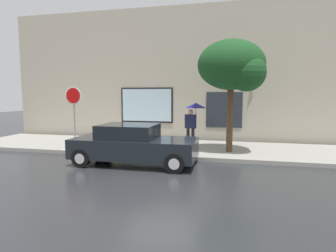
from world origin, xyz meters
name	(u,v)px	position (x,y,z in m)	size (l,w,h in m)	color
ground_plane	(161,166)	(0.00, 0.00, 0.00)	(60.00, 60.00, 0.00)	#282B2D
sidewalk	(178,148)	(0.00, 3.00, 0.07)	(20.00, 4.00, 0.15)	gray
building_facade	(187,75)	(-0.01, 5.50, 3.48)	(20.00, 0.67, 7.00)	#B2A893
parked_car	(133,145)	(-1.01, 0.03, 0.70)	(4.35, 1.88, 1.42)	black
fire_hydrant	(110,141)	(-2.64, 1.57, 0.54)	(0.30, 0.44, 0.79)	yellow
pedestrian_with_umbrella	(194,113)	(0.72, 3.00, 1.67)	(0.92, 0.90, 1.96)	black
street_tree	(234,67)	(2.40, 2.28, 3.55)	(2.66, 2.26, 4.49)	#4C3823
stop_sign	(74,105)	(-4.32, 1.69, 2.03)	(0.76, 0.10, 2.66)	gray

